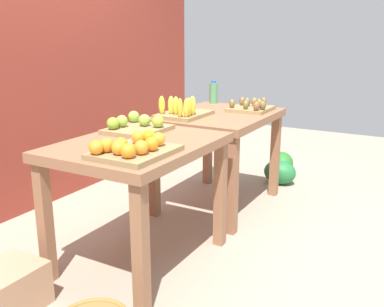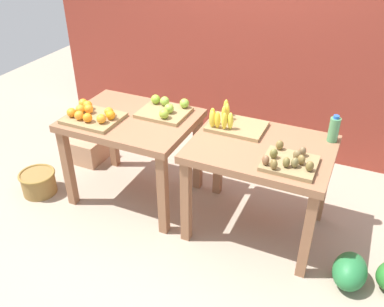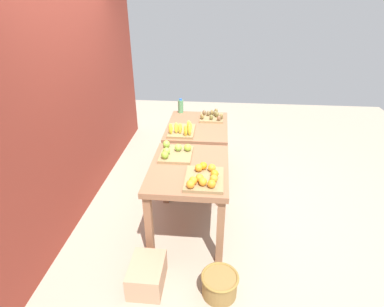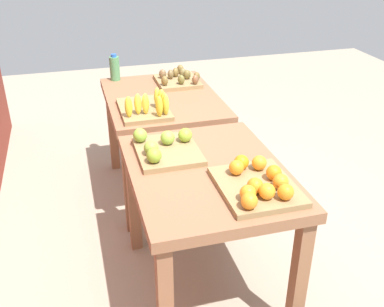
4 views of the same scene
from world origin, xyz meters
name	(u,v)px [view 3 (image 3 of 4)]	position (x,y,z in m)	size (l,w,h in m)	color
ground_plane	(194,198)	(0.00, 0.00, 0.00)	(8.00, 8.00, 0.00)	gray
back_wall	(73,81)	(0.00, 1.35, 1.50)	(4.40, 0.12, 3.00)	maroon
display_table_left	(189,176)	(-0.56, 0.00, 0.68)	(1.04, 0.80, 0.80)	#8C5E41
display_table_right	(197,133)	(0.56, 0.00, 0.68)	(1.04, 0.80, 0.80)	#8C5E41
orange_bin	(204,178)	(-0.83, -0.17, 0.84)	(0.44, 0.36, 0.11)	#91774C
apple_bin	(175,152)	(-0.33, 0.18, 0.83)	(0.40, 0.36, 0.11)	#91774C
banana_crate	(182,130)	(0.26, 0.17, 0.84)	(0.44, 0.32, 0.17)	#91774C
kiwi_bin	(212,117)	(0.80, -0.18, 0.83)	(0.36, 0.33, 0.10)	#91774C
water_bottle	(181,106)	(1.02, 0.28, 0.89)	(0.08, 0.08, 0.21)	#4C8C59
watermelon_pile	(216,142)	(1.49, -0.25, 0.12)	(0.62, 0.42, 0.24)	#277329
wicker_basket	(220,284)	(-1.40, -0.35, 0.11)	(0.33, 0.33, 0.22)	olive
cardboard_produce_box	(147,275)	(-1.36, 0.30, 0.12)	(0.40, 0.30, 0.25)	tan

